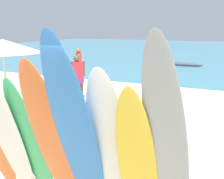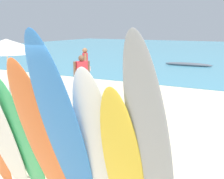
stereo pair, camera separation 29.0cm
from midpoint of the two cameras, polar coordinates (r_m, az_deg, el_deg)
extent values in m
plane|color=beige|center=(17.81, 15.39, 3.50)|extent=(60.00, 60.00, 0.00)
cube|color=teal|center=(32.75, 20.00, 7.18)|extent=(60.00, 40.00, 0.02)
cylinder|color=brown|center=(4.91, -14.48, -13.25)|extent=(4.74, 0.06, 0.06)
ellipsoid|color=white|center=(4.30, -22.82, -6.46)|extent=(0.62, 1.02, 2.70)
ellipsoid|color=#38B266|center=(4.28, -17.75, -10.63)|extent=(0.57, 0.78, 2.08)
ellipsoid|color=orange|center=(3.88, -13.72, -10.57)|extent=(0.58, 0.97, 2.36)
ellipsoid|color=#337AD1|center=(3.53, -9.32, -9.91)|extent=(0.57, 1.14, 2.69)
ellipsoid|color=white|center=(3.57, -2.66, -12.97)|extent=(0.57, 0.82, 2.29)
ellipsoid|color=yellow|center=(3.40, 2.62, -15.81)|extent=(0.50, 0.82, 2.13)
ellipsoid|color=#999EA3|center=(3.12, 8.18, -13.00)|extent=(0.55, 1.00, 2.68)
cylinder|color=#9E704C|center=(13.42, -7.28, 2.77)|extent=(0.13, 0.13, 0.83)
cylinder|color=#9E704C|center=(13.08, -7.15, 2.52)|extent=(0.13, 0.13, 0.83)
cube|color=silver|center=(13.20, -7.26, 4.13)|extent=(0.44, 0.27, 0.20)
cube|color=#DB333D|center=(13.15, -7.30, 5.81)|extent=(0.43, 0.47, 0.65)
sphere|color=#9E704C|center=(13.10, -7.36, 7.71)|extent=(0.23, 0.23, 0.23)
cylinder|color=#9E704C|center=(13.41, -7.41, 6.09)|extent=(0.10, 0.10, 0.57)
cylinder|color=#9E704C|center=(12.87, -7.21, 5.83)|extent=(0.10, 0.10, 0.57)
cylinder|color=brown|center=(10.71, -6.86, 0.20)|extent=(0.12, 0.12, 0.80)
cylinder|color=brown|center=(10.61, -8.53, 0.03)|extent=(0.12, 0.12, 0.80)
cube|color=#B23399|center=(10.59, -7.74, 1.88)|extent=(0.43, 0.26, 0.19)
cube|color=#DB333D|center=(10.53, -7.80, 3.89)|extent=(0.42, 0.45, 0.62)
sphere|color=brown|center=(10.48, -7.87, 6.18)|extent=(0.22, 0.22, 0.22)
cylinder|color=brown|center=(10.61, -6.46, 4.17)|extent=(0.10, 0.10, 0.55)
cylinder|color=brown|center=(10.45, -9.18, 3.96)|extent=(0.10, 0.10, 0.55)
cylinder|color=silver|center=(8.39, -21.35, 1.02)|extent=(0.04, 0.04, 2.25)
cone|color=silver|center=(8.26, -21.92, 8.07)|extent=(2.07, 2.07, 0.36)
ellipsoid|color=#4C515B|center=(20.14, 12.83, 4.97)|extent=(3.19, 0.57, 0.25)
camera|label=1|loc=(0.15, -91.24, -0.28)|focal=45.84mm
camera|label=2|loc=(0.15, 88.76, 0.28)|focal=45.84mm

